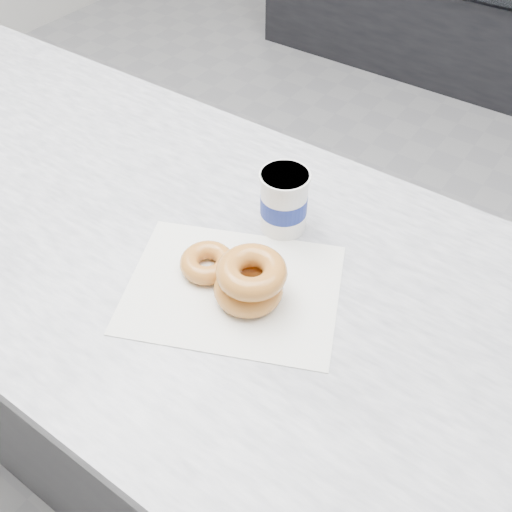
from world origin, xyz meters
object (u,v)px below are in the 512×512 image
at_px(counter, 132,335).
at_px(coffee_cup, 284,201).
at_px(donut_stack, 250,280).
at_px(donut_single, 207,263).

distance_m(counter, coffee_cup, 0.63).
bearing_deg(donut_stack, coffee_cup, 106.06).
height_order(counter, donut_stack, donut_stack).
bearing_deg(coffee_cup, donut_single, -112.23).
xyz_separation_m(donut_single, coffee_cup, (0.04, 0.16, 0.04)).
relative_size(donut_single, donut_stack, 0.59).
bearing_deg(counter, donut_stack, -5.66).
relative_size(counter, donut_single, 33.44).
bearing_deg(donut_single, coffee_cup, 74.94).
distance_m(donut_single, donut_stack, 0.10).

